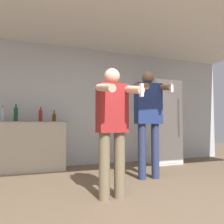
% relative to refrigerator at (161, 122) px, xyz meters
% --- Properties ---
extents(ground_plane, '(14.00, 14.00, 0.00)m').
position_rel_refrigerator_xyz_m(ground_plane, '(-1.60, -2.38, -0.92)').
color(ground_plane, brown).
extents(wall_back, '(7.00, 0.06, 2.55)m').
position_rel_refrigerator_xyz_m(wall_back, '(-1.60, 0.37, 0.35)').
color(wall_back, '#B2B7BC').
rests_on(wall_back, ground_plane).
extents(ceiling_slab, '(7.00, 3.25, 0.05)m').
position_rel_refrigerator_xyz_m(ceiling_slab, '(-1.60, -1.02, 1.65)').
color(ceiling_slab, silver).
rests_on(ceiling_slab, wall_back).
extents(refrigerator, '(0.67, 0.71, 1.85)m').
position_rel_refrigerator_xyz_m(refrigerator, '(0.00, 0.00, 0.00)').
color(refrigerator, white).
rests_on(refrigerator, ground_plane).
extents(counter, '(1.50, 0.55, 0.93)m').
position_rel_refrigerator_xyz_m(counter, '(-2.92, 0.08, -0.46)').
color(counter, '#BCB29E').
rests_on(counter, ground_plane).
extents(bottle_green_wine, '(0.07, 0.07, 0.22)m').
position_rel_refrigerator_xyz_m(bottle_green_wine, '(-2.40, 0.06, 0.09)').
color(bottle_green_wine, '#563314').
rests_on(bottle_green_wine, counter).
extents(bottle_amber_bourbon, '(0.07, 0.07, 0.30)m').
position_rel_refrigerator_xyz_m(bottle_amber_bourbon, '(-2.65, 0.06, 0.13)').
color(bottle_amber_bourbon, maroon).
rests_on(bottle_amber_bourbon, counter).
extents(bottle_dark_rum, '(0.06, 0.06, 0.28)m').
position_rel_refrigerator_xyz_m(bottle_dark_rum, '(-3.31, 0.06, 0.12)').
color(bottle_dark_rum, silver).
rests_on(bottle_dark_rum, counter).
extents(bottle_tall_gin, '(0.07, 0.07, 0.34)m').
position_rel_refrigerator_xyz_m(bottle_tall_gin, '(-3.09, 0.06, 0.14)').
color(bottle_tall_gin, '#194723').
rests_on(bottle_tall_gin, counter).
extents(person_woman_foreground, '(0.45, 0.54, 1.56)m').
position_rel_refrigerator_xyz_m(person_woman_foreground, '(-1.89, -1.89, -0.03)').
color(person_woman_foreground, '#75664C').
rests_on(person_woman_foreground, ground_plane).
extents(person_man_side, '(0.53, 0.54, 1.75)m').
position_rel_refrigerator_xyz_m(person_man_side, '(-1.01, -1.21, 0.12)').
color(person_man_side, navy).
rests_on(person_man_side, ground_plane).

